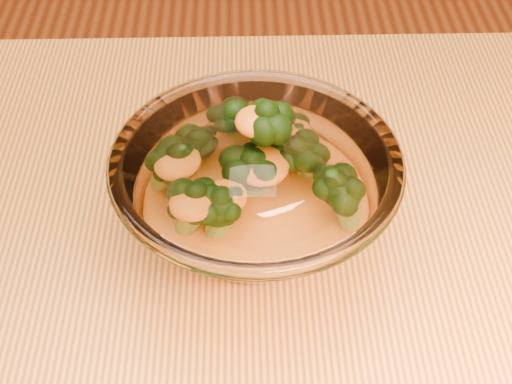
# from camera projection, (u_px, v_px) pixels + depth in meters

# --- Properties ---
(glass_bowl) EXTENTS (0.20, 0.20, 0.09)m
(glass_bowl) POSITION_uv_depth(u_px,v_px,m) (256.00, 196.00, 0.51)
(glass_bowl) COLOR white
(glass_bowl) RESTS_ON table
(cheese_sauce) EXTENTS (0.12, 0.12, 0.03)m
(cheese_sauce) POSITION_uv_depth(u_px,v_px,m) (256.00, 214.00, 0.52)
(cheese_sauce) COLOR #D65E12
(cheese_sauce) RESTS_ON glass_bowl
(broccoli_heap) EXTENTS (0.14, 0.13, 0.08)m
(broccoli_heap) POSITION_uv_depth(u_px,v_px,m) (251.00, 165.00, 0.51)
(broccoli_heap) COLOR black
(broccoli_heap) RESTS_ON cheese_sauce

